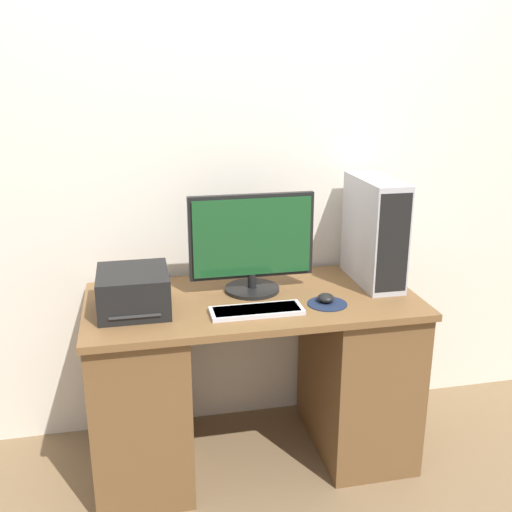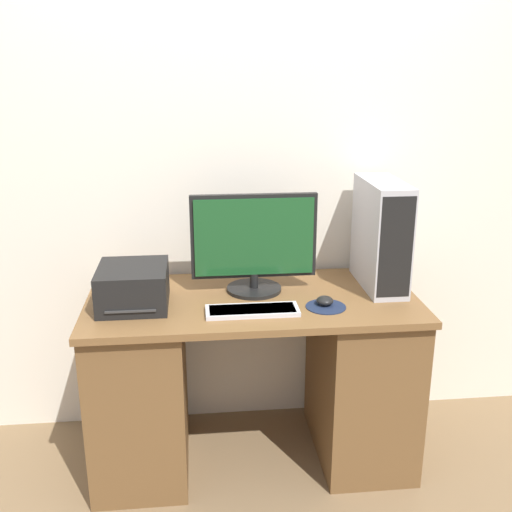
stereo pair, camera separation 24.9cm
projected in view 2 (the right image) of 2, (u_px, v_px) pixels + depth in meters
ground_plane at (261, 504)px, 2.48m from camera, size 12.00×12.00×0.00m
wall_back at (244, 152)px, 2.75m from camera, size 6.40×0.05×2.70m
desk at (253, 377)px, 2.67m from camera, size 1.41×0.67×0.79m
monitor at (254, 242)px, 2.57m from camera, size 0.54×0.24×0.43m
keyboard at (252, 310)px, 2.39m from camera, size 0.37×0.13×0.02m
mousepad at (326, 307)px, 2.45m from camera, size 0.17×0.17×0.00m
mouse at (325, 301)px, 2.46m from camera, size 0.07×0.07×0.04m
computer_tower at (381, 235)px, 2.62m from camera, size 0.16×0.41×0.47m
printer at (133, 286)px, 2.45m from camera, size 0.28×0.31×0.16m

